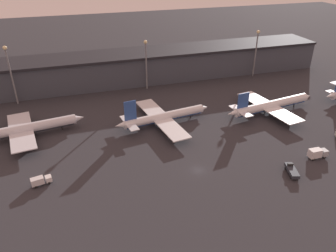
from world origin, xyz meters
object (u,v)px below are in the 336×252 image
service_vehicle_1 (317,153)px  service_vehicle_3 (40,181)px  airplane_2 (163,117)px  service_vehicle_4 (292,170)px  airplane_1 (24,129)px  airplane_3 (271,105)px

service_vehicle_1 → service_vehicle_3: bearing=173.1°
airplane_2 → service_vehicle_4: 52.93m
service_vehicle_3 → service_vehicle_1: bearing=-20.3°
airplane_1 → service_vehicle_1: 105.01m
airplane_1 → airplane_2: airplane_1 is taller
service_vehicle_4 → service_vehicle_3: bearing=93.6°
service_vehicle_1 → service_vehicle_4: size_ratio=0.84×
airplane_1 → airplane_3: (99.82, -9.17, -0.08)m
airplane_3 → service_vehicle_4: airplane_3 is taller
airplane_1 → airplane_3: size_ratio=0.98×
airplane_2 → service_vehicle_1: 57.90m
airplane_1 → service_vehicle_3: 32.33m
airplane_2 → airplane_3: size_ratio=0.91×
airplane_3 → service_vehicle_3: 96.38m
airplane_1 → service_vehicle_3: airplane_1 is taller
airplane_1 → service_vehicle_1: (95.04, -44.63, -1.46)m
airplane_3 → service_vehicle_3: (-93.69, -22.52, -1.73)m
service_vehicle_1 → service_vehicle_3: 89.85m
airplane_1 → service_vehicle_3: bearing=-87.2°
airplane_2 → airplane_3: (47.25, -3.87, 0.26)m
service_vehicle_4 → service_vehicle_1: bearing=-53.0°
airplane_1 → service_vehicle_4: size_ratio=5.58×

